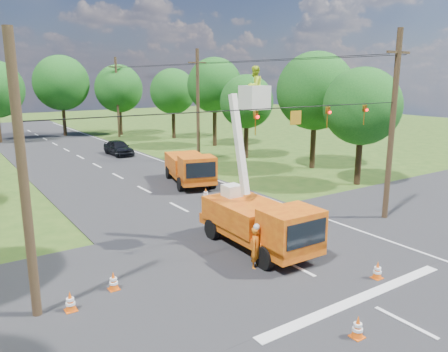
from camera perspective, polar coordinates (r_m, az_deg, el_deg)
ground at (r=34.93m, az=-13.69°, el=-0.08°), size 140.00×140.00×0.00m
road_main at (r=34.93m, az=-13.69°, el=-0.08°), size 12.00×100.00×0.06m
road_cross at (r=19.76m, az=5.29°, el=-9.80°), size 56.00×10.00×0.07m
stop_bar at (r=16.48m, az=17.21°, el=-15.20°), size 9.00×0.45×0.02m
edge_line at (r=37.18m, az=-5.60°, el=1.00°), size 0.12×90.00×0.02m
bucket_truck at (r=19.48m, az=4.64°, el=-4.84°), size 2.66×6.43×8.04m
second_truck at (r=31.36m, az=-4.46°, el=1.11°), size 3.93×6.73×2.38m
ground_worker at (r=17.83m, az=4.23°, el=-9.34°), size 0.75×0.67×1.74m
distant_car at (r=44.42m, az=-13.61°, el=3.62°), size 1.92×4.48×1.51m
traffic_cone_0 at (r=14.21m, az=17.06°, el=-18.36°), size 0.38×0.38×0.71m
traffic_cone_1 at (r=18.06m, az=19.41°, el=-11.53°), size 0.38×0.38×0.71m
traffic_cone_2 at (r=24.04m, az=1.99°, el=-4.67°), size 0.38×0.38×0.71m
traffic_cone_3 at (r=27.71m, az=-2.39°, el=-2.30°), size 0.38×0.38×0.71m
traffic_cone_4 at (r=16.74m, az=-14.24°, el=-13.16°), size 0.38×0.38×0.71m
traffic_cone_5 at (r=15.79m, az=-19.44°, el=-15.21°), size 0.38×0.38×0.71m
traffic_cone_7 at (r=32.90m, az=-4.62°, el=0.10°), size 0.38×0.38×0.71m
pole_right_near at (r=24.68m, az=21.12°, el=6.21°), size 1.80×0.30×10.00m
pole_right_mid at (r=39.64m, az=-3.43°, el=9.22°), size 1.80×0.30×10.00m
pole_right_far at (r=57.73m, az=-13.76°, el=10.01°), size 1.80×0.30×10.00m
pole_left at (r=14.54m, az=-24.71°, el=-0.61°), size 0.30×0.30×9.00m
signal_span at (r=19.81m, az=10.70°, el=7.67°), size 18.00×0.29×1.07m
tree_right_a at (r=32.22m, az=17.60°, el=8.64°), size 5.40×5.40×8.28m
tree_right_b at (r=37.28m, az=11.85°, el=10.80°), size 6.40×6.40×9.65m
tree_right_c at (r=41.41m, az=2.97°, el=9.67°), size 5.00×5.00×7.83m
tree_right_d at (r=48.84m, az=-1.24°, el=11.76°), size 6.00×6.00×9.70m
tree_right_e at (r=55.28m, az=-6.70°, el=10.91°), size 5.60×5.60×8.63m
tree_far_b at (r=60.84m, az=-20.49°, el=11.31°), size 7.00×7.00×10.32m
tree_far_c at (r=59.92m, az=-13.59°, el=11.03°), size 6.20×6.20×9.18m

